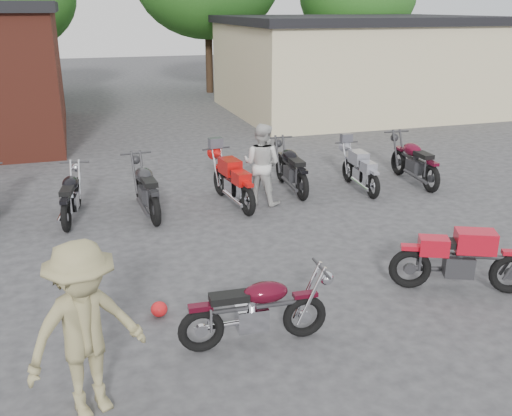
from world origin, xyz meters
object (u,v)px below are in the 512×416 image
object	(u,v)px
helmet	(159,309)
person_tan	(85,331)
sportbike	(465,255)
person_light	(262,164)
row_bike_5	(291,165)
row_bike_7	(414,159)
row_bike_6	(360,167)
row_bike_4	(232,178)
row_bike_2	(71,193)
row_bike_3	(146,185)
vintage_motorcycle	(257,306)

from	to	relation	value
helmet	person_tan	world-z (taller)	person_tan
sportbike	helmet	size ratio (longest dim) A/B	8.64
person_light	row_bike_5	world-z (taller)	person_light
helmet	row_bike_7	xyz separation A→B (m)	(6.95, 4.57, 0.51)
row_bike_6	row_bike_7	world-z (taller)	row_bike_7
sportbike	row_bike_6	distance (m)	5.19
row_bike_4	row_bike_5	xyz separation A→B (m)	(1.59, 0.59, 0.01)
row_bike_2	row_bike_6	size ratio (longest dim) A/B	1.02
person_tan	row_bike_3	bearing A→B (deg)	55.52
row_bike_5	person_tan	bearing A→B (deg)	146.55
row_bike_3	row_bike_4	distance (m)	1.87
row_bike_7	row_bike_5	bearing A→B (deg)	85.68
sportbike	row_bike_3	distance (m)	6.47
row_bike_7	row_bike_6	bearing A→B (deg)	95.73
sportbike	row_bike_2	world-z (taller)	sportbike
person_tan	row_bike_6	world-z (taller)	person_tan
row_bike_6	row_bike_5	bearing A→B (deg)	76.60
row_bike_3	row_bike_6	world-z (taller)	row_bike_3
sportbike	row_bike_7	bearing A→B (deg)	89.64
row_bike_5	sportbike	bearing A→B (deg)	-170.71
vintage_motorcycle	row_bike_2	distance (m)	5.96
helmet	person_light	distance (m)	5.20
person_tan	row_bike_3	xyz separation A→B (m)	(1.38, 6.13, -0.38)
helmet	row_bike_4	bearing A→B (deg)	62.37
person_light	person_tan	bearing A→B (deg)	99.21
row_bike_5	helmet	bearing A→B (deg)	144.23
vintage_motorcycle	person_light	size ratio (longest dim) A/B	1.06
person_tan	person_light	bearing A→B (deg)	35.33
person_light	vintage_motorcycle	bearing A→B (deg)	113.27
row_bike_4	sportbike	bearing A→B (deg)	-163.12
vintage_motorcycle	helmet	xyz separation A→B (m)	(-1.11, 1.07, -0.44)
row_bike_2	row_bike_5	distance (m)	4.99
person_tan	row_bike_6	bearing A→B (deg)	22.50
person_light	row_bike_3	bearing A→B (deg)	39.69
sportbike	row_bike_2	bearing A→B (deg)	162.43
helmet	row_bike_6	xyz separation A→B (m)	(5.44, 4.48, 0.43)
helmet	row_bike_3	distance (m)	4.39
row_bike_2	row_bike_4	distance (m)	3.38
sportbike	person_tan	world-z (taller)	person_tan
sportbike	row_bike_4	xyz separation A→B (m)	(-2.27, 4.97, 0.01)
row_bike_7	person_light	bearing A→B (deg)	96.94
row_bike_5	row_bike_7	bearing A→B (deg)	-94.21
sportbike	row_bike_3	xyz separation A→B (m)	(-4.14, 4.98, 0.01)
vintage_motorcycle	row_bike_6	bearing A→B (deg)	54.89
person_light	row_bike_4	bearing A→B (deg)	33.38
row_bike_6	row_bike_2	bearing A→B (deg)	92.59
person_light	person_tan	size ratio (longest dim) A/B	0.90
vintage_motorcycle	person_tan	xyz separation A→B (m)	(-2.08, -0.72, 0.44)
person_tan	vintage_motorcycle	bearing A→B (deg)	-2.85
helmet	row_bike_6	world-z (taller)	row_bike_6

